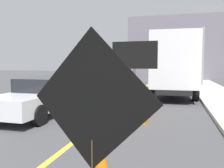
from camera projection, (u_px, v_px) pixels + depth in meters
lane_center_stripe at (76, 140)px, 5.99m from camera, size 0.14×36.00×0.01m
roadwork_sign at (92, 104)px, 2.71m from camera, size 1.60×0.35×2.33m
arrow_board_trailer at (134, 104)px, 8.47m from camera, size 1.60×1.85×2.70m
box_truck at (173, 64)px, 14.45m from camera, size 2.74×8.02×3.50m
pickup_car at (45, 95)px, 9.29m from camera, size 2.04×5.23×1.38m
highway_guide_sign at (193, 46)px, 20.14m from camera, size 2.79×0.30×5.00m
far_building_block at (186, 50)px, 29.97m from camera, size 13.38×7.65×7.36m
traffic_cone_near_sign at (101, 155)px, 4.13m from camera, size 0.36×0.36×0.71m
traffic_cone_mid_lane at (120, 124)px, 6.36m from camera, size 0.36×0.36×0.66m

